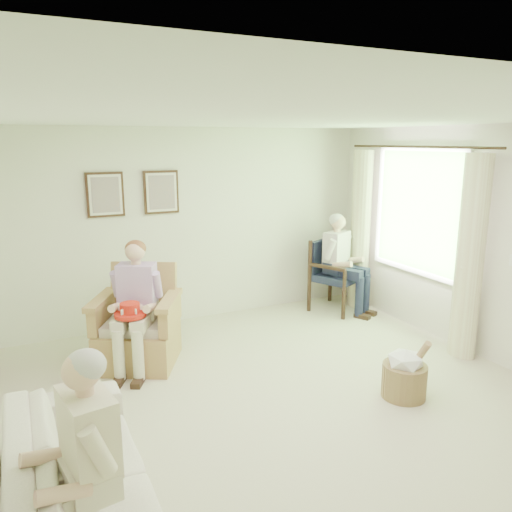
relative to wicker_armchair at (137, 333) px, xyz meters
name	(u,v)px	position (x,y,z in m)	size (l,w,h in m)	color
floor	(297,410)	(1.08, -1.66, -0.34)	(5.50, 5.50, 0.00)	beige
back_wall	(195,226)	(1.08, 1.09, 0.96)	(5.00, 0.04, 2.60)	silver
right_wall	(499,247)	(3.58, -1.66, 0.96)	(0.04, 5.50, 2.60)	silver
ceiling	(302,118)	(1.08, -1.66, 2.26)	(5.00, 5.50, 0.02)	white
window	(418,208)	(3.54, -0.46, 1.24)	(0.13, 2.50, 1.63)	#2D6B23
curtain_left	(470,258)	(3.41, -1.44, 0.81)	(0.34, 0.34, 2.30)	beige
curtain_right	(360,230)	(3.41, 0.52, 0.81)	(0.34, 0.34, 2.30)	beige
framed_print_left	(105,195)	(-0.07, 1.05, 1.44)	(0.45, 0.05, 0.55)	#382114
framed_print_right	(161,192)	(0.63, 1.05, 1.44)	(0.45, 0.05, 0.55)	#382114
wicker_armchair	(137,333)	(0.00, 0.00, 0.00)	(0.84, 0.84, 1.08)	tan
wood_armchair	(334,271)	(3.03, 0.60, 0.21)	(0.66, 0.62, 1.01)	black
sofa	(82,483)	(-0.87, -2.30, -0.02)	(0.85, 2.18, 0.64)	silver
person_wicker	(138,297)	(0.00, -0.14, 0.46)	(0.40, 0.62, 1.37)	beige
person_dark	(341,256)	(3.03, 0.44, 0.48)	(0.40, 0.63, 1.39)	#1A1E39
person_sofa	(83,453)	(-0.87, -2.63, 0.40)	(0.42, 0.63, 1.29)	beige
red_hat	(130,311)	(-0.12, -0.32, 0.37)	(0.32, 0.32, 0.14)	red
hatbox	(405,373)	(2.14, -1.90, -0.10)	(0.55, 0.55, 0.62)	tan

